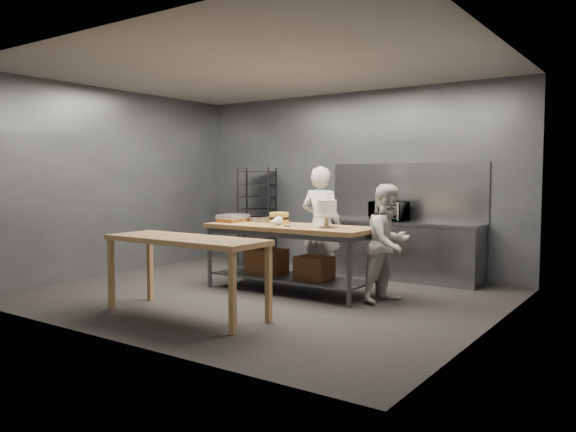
# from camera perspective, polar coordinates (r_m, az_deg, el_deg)

# --- Properties ---
(ground) EXTENTS (6.00, 6.00, 0.00)m
(ground) POSITION_cam_1_polar(r_m,az_deg,el_deg) (7.63, -2.77, -7.98)
(ground) COLOR black
(ground) RESTS_ON ground
(back_wall) EXTENTS (6.00, 0.04, 3.00)m
(back_wall) POSITION_cam_1_polar(r_m,az_deg,el_deg) (9.56, 6.42, 3.48)
(back_wall) COLOR #4C4F54
(back_wall) RESTS_ON ground
(work_table) EXTENTS (2.40, 0.90, 0.92)m
(work_table) POSITION_cam_1_polar(r_m,az_deg,el_deg) (7.76, 0.06, -3.49)
(work_table) COLOR olive
(work_table) RESTS_ON ground
(near_counter) EXTENTS (2.00, 0.70, 0.90)m
(near_counter) POSITION_cam_1_polar(r_m,az_deg,el_deg) (6.48, -10.35, -2.89)
(near_counter) COLOR olive
(near_counter) RESTS_ON ground
(back_counter) EXTENTS (2.60, 0.60, 0.90)m
(back_counter) POSITION_cam_1_polar(r_m,az_deg,el_deg) (8.91, 11.05, -3.38)
(back_counter) COLOR slate
(back_counter) RESTS_ON ground
(splashback_panel) EXTENTS (2.60, 0.02, 0.90)m
(splashback_panel) POSITION_cam_1_polar(r_m,az_deg,el_deg) (9.11, 11.89, 2.45)
(splashback_panel) COLOR slate
(splashback_panel) RESTS_ON back_counter
(speed_rack) EXTENTS (0.81, 0.84, 1.75)m
(speed_rack) POSITION_cam_1_polar(r_m,az_deg,el_deg) (10.19, -3.14, -0.10)
(speed_rack) COLOR black
(speed_rack) RESTS_ON ground
(chef_behind) EXTENTS (0.66, 0.45, 1.74)m
(chef_behind) POSITION_cam_1_polar(r_m,az_deg,el_deg) (8.33, 3.38, -0.93)
(chef_behind) COLOR white
(chef_behind) RESTS_ON ground
(chef_right) EXTENTS (0.74, 0.85, 1.49)m
(chef_right) POSITION_cam_1_polar(r_m,az_deg,el_deg) (7.20, 10.20, -2.73)
(chef_right) COLOR beige
(chef_right) RESTS_ON ground
(microwave) EXTENTS (0.54, 0.37, 0.30)m
(microwave) POSITION_cam_1_polar(r_m,az_deg,el_deg) (8.91, 10.18, 0.51)
(microwave) COLOR black
(microwave) RESTS_ON back_counter
(frosted_cake_stand) EXTENTS (0.34, 0.34, 0.36)m
(frosted_cake_stand) POSITION_cam_1_polar(r_m,az_deg,el_deg) (7.34, 3.96, 0.61)
(frosted_cake_stand) COLOR #AAA288
(frosted_cake_stand) RESTS_ON work_table
(layer_cake) EXTENTS (0.27, 0.27, 0.16)m
(layer_cake) POSITION_cam_1_polar(r_m,az_deg,el_deg) (7.94, -0.91, -0.22)
(layer_cake) COLOR gold
(layer_cake) RESTS_ON work_table
(cake_pans) EXTENTS (0.68, 0.39, 0.07)m
(cake_pans) POSITION_cam_1_polar(r_m,az_deg,el_deg) (8.34, -3.26, -0.31)
(cake_pans) COLOR gray
(cake_pans) RESTS_ON work_table
(piping_bag) EXTENTS (0.22, 0.40, 0.12)m
(piping_bag) POSITION_cam_1_polar(r_m,az_deg,el_deg) (7.55, -1.43, -0.58)
(piping_bag) COLOR silver
(piping_bag) RESTS_ON work_table
(offset_spatula) EXTENTS (0.36, 0.02, 0.02)m
(offset_spatula) POSITION_cam_1_polar(r_m,az_deg,el_deg) (7.43, 0.46, -1.08)
(offset_spatula) COLOR slate
(offset_spatula) RESTS_ON work_table
(pastry_clamshells) EXTENTS (0.33, 0.45, 0.11)m
(pastry_clamshells) POSITION_cam_1_polar(r_m,az_deg,el_deg) (8.32, -5.62, -0.20)
(pastry_clamshells) COLOR brown
(pastry_clamshells) RESTS_ON work_table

